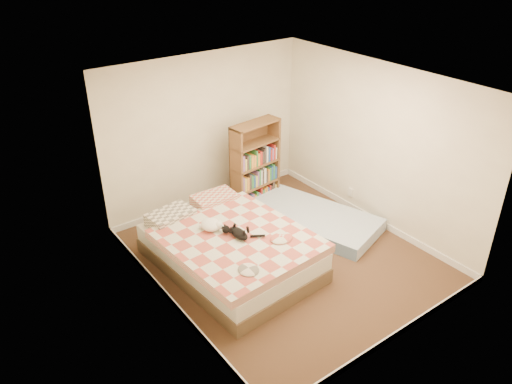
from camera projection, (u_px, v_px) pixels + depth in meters
room at (285, 181)px, 6.50m from camera, size 3.51×4.01×2.51m
bed at (229, 247)px, 6.77m from camera, size 1.82×2.41×0.61m
bookshelf at (254, 174)px, 8.17m from camera, size 0.90×0.39×1.44m
floor_mattress at (306, 216)px, 7.84m from camera, size 1.64×2.45×0.20m
black_cat at (238, 232)px, 6.50m from camera, size 0.30×0.58×0.13m
white_dog at (212, 225)px, 6.64m from camera, size 0.30×0.33×0.14m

